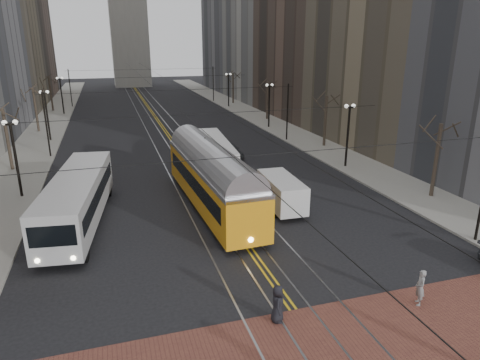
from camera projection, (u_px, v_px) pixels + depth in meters
ground at (284, 298)px, 19.60m from camera, size 260.00×260.00×0.00m
sidewalk_left at (46, 130)px, 56.23m from camera, size 5.00×140.00×0.15m
sidewalk_right at (260, 118)px, 64.67m from camera, size 5.00×140.00×0.15m
crosswalk_band at (326, 356)px, 15.96m from camera, size 25.00×6.00×0.01m
streetcar_rails at (160, 124)px, 60.47m from camera, size 4.80×130.00×0.02m
centre_lines at (160, 124)px, 60.47m from camera, size 0.42×130.00×0.01m
building_right_mid at (326, 0)px, 63.29m from camera, size 16.00×20.00×34.00m
building_right_far at (244, 1)px, 98.69m from camera, size 16.00×20.00×40.00m
lamp_posts at (179, 125)px, 44.84m from camera, size 27.60×57.20×5.60m
street_trees at (170, 115)px, 50.75m from camera, size 31.68×53.28×5.60m
trolley_wires at (170, 108)px, 50.07m from camera, size 25.96×120.00×6.60m
transit_bus at (78, 201)px, 26.98m from camera, size 4.35×12.99×3.19m
streetcar at (212, 183)px, 29.73m from camera, size 3.47×15.16×3.55m
rear_bus at (214, 155)px, 38.36m from camera, size 3.27×11.10×2.85m
cargo_van at (281, 194)px, 29.55m from camera, size 2.18×5.21×2.27m
sedan_grey at (229, 150)px, 43.19m from camera, size 2.40×4.55×1.47m
pedestrian_a at (278, 304)px, 17.70m from camera, size 0.79×0.95×1.67m
pedestrian_b at (420, 287)px, 18.85m from camera, size 0.61×0.72×1.67m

